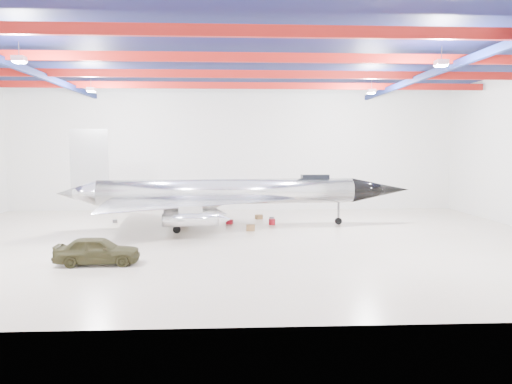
{
  "coord_description": "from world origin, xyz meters",
  "views": [
    {
      "loc": [
        -0.23,
        -30.08,
        5.56
      ],
      "look_at": [
        1.42,
        2.0,
        2.75
      ],
      "focal_mm": 35.0,
      "sensor_mm": 36.0,
      "label": 1
    }
  ],
  "objects": [
    {
      "name": "jet_aircraft",
      "position": [
        -0.43,
        5.07,
        2.25
      ],
      "size": [
        25.2,
        15.55,
        6.87
      ],
      "rotation": [
        0.0,
        0.0,
        0.09
      ],
      "color": "silver",
      "rests_on": "floor"
    },
    {
      "name": "crate_ply",
      "position": [
        -3.52,
        5.9,
        0.17
      ],
      "size": [
        0.56,
        0.49,
        0.34
      ],
      "primitive_type": "cube",
      "rotation": [
        0.0,
        0.0,
        0.23
      ],
      "color": "olive",
      "rests_on": "floor"
    },
    {
      "name": "crate_small",
      "position": [
        -8.91,
        7.48,
        0.12
      ],
      "size": [
        0.39,
        0.34,
        0.24
      ],
      "primitive_type": "cube",
      "rotation": [
        0.0,
        0.0,
        0.25
      ],
      "color": "#59595B",
      "rests_on": "floor"
    },
    {
      "name": "oil_barrel",
      "position": [
        1.11,
        3.32,
        0.2
      ],
      "size": [
        0.59,
        0.48,
        0.41
      ],
      "primitive_type": "cube",
      "rotation": [
        0.0,
        0.0,
        -0.01
      ],
      "color": "olive",
      "rests_on": "floor"
    },
    {
      "name": "toolbox_red",
      "position": [
        -0.31,
        6.38,
        0.16
      ],
      "size": [
        0.56,
        0.49,
        0.33
      ],
      "primitive_type": "cube",
      "rotation": [
        0.0,
        0.0,
        -0.28
      ],
      "color": "maroon",
      "rests_on": "floor"
    },
    {
      "name": "floor",
      "position": [
        0.0,
        0.0,
        0.0
      ],
      "size": [
        40.0,
        40.0,
        0.0
      ],
      "primitive_type": "plane",
      "color": "beige",
      "rests_on": "ground"
    },
    {
      "name": "wall_back",
      "position": [
        0.0,
        15.0,
        5.5
      ],
      "size": [
        40.0,
        0.0,
        40.0
      ],
      "primitive_type": "plane",
      "rotation": [
        1.57,
        0.0,
        0.0
      ],
      "color": "silver",
      "rests_on": "floor"
    },
    {
      "name": "parts_bin",
      "position": [
        2.0,
        8.86,
        0.18
      ],
      "size": [
        0.63,
        0.58,
        0.36
      ],
      "primitive_type": "cube",
      "rotation": [
        0.0,
        0.0,
        0.43
      ],
      "color": "olive",
      "rests_on": "floor"
    },
    {
      "name": "ceiling",
      "position": [
        0.0,
        0.0,
        11.0
      ],
      "size": [
        40.0,
        40.0,
        0.0
      ],
      "primitive_type": "plane",
      "rotation": [
        3.14,
        0.0,
        0.0
      ],
      "color": "#0A0F38",
      "rests_on": "wall_back"
    },
    {
      "name": "tool_chest",
      "position": [
        2.79,
        5.87,
        0.22
      ],
      "size": [
        0.49,
        0.49,
        0.43
      ],
      "primitive_type": "cylinder",
      "rotation": [
        0.0,
        0.0,
        0.03
      ],
      "color": "maroon",
      "rests_on": "floor"
    },
    {
      "name": "spares_box",
      "position": [
        2.92,
        7.6,
        0.17
      ],
      "size": [
        0.49,
        0.49,
        0.34
      ],
      "primitive_type": "cylinder",
      "rotation": [
        0.0,
        0.0,
        0.41
      ],
      "color": "#59595B",
      "rests_on": "floor"
    },
    {
      "name": "jeep",
      "position": [
        -6.63,
        -6.14,
        0.68
      ],
      "size": [
        4.05,
        1.73,
        1.36
      ],
      "primitive_type": "imported",
      "rotation": [
        0.0,
        0.0,
        1.6
      ],
      "color": "#34311A",
      "rests_on": "floor"
    },
    {
      "name": "ceiling_structure",
      "position": [
        0.0,
        0.0,
        10.32
      ],
      "size": [
        39.5,
        29.5,
        1.08
      ],
      "color": "maroon",
      "rests_on": "ceiling"
    }
  ]
}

